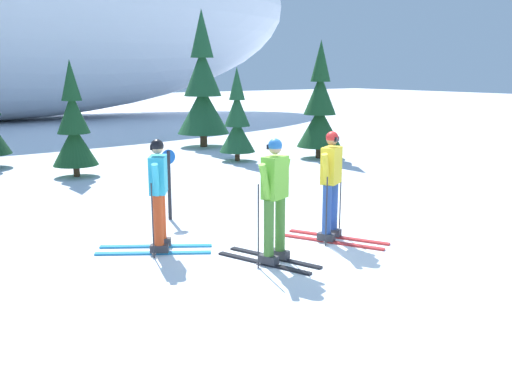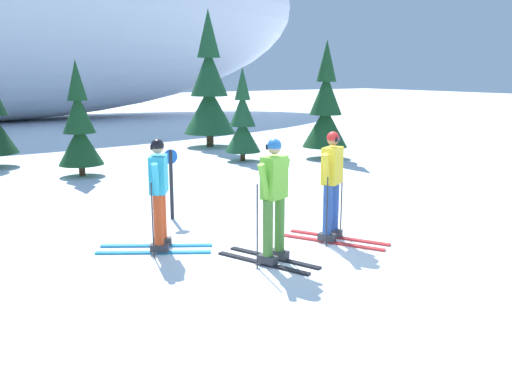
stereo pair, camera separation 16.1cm
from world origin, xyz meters
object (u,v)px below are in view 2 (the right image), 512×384
object	(u,v)px
pine_tree_center	(79,128)
pine_tree_right	(209,90)
skier_cyan_jacket	(159,193)
pine_tree_center_right	(243,122)
skier_lime_jacket	(274,199)
pine_tree_far_right	(326,110)
skier_yellow_jacket	(332,184)
trail_marker_post	(171,180)

from	to	relation	value
pine_tree_center	pine_tree_right	xyz separation A→B (m)	(5.82, 3.39, 0.79)
skier_cyan_jacket	pine_tree_center	distance (m)	7.20
skier_cyan_jacket	pine_tree_center_right	size ratio (longest dim) A/B	0.61
skier_lime_jacket	pine_tree_right	xyz separation A→B (m)	(5.55, 12.01, 1.11)
skier_cyan_jacket	pine_tree_far_right	xyz separation A→B (m)	(8.42, 5.93, 0.63)
skier_yellow_jacket	pine_tree_right	bearing A→B (deg)	70.58
pine_tree_far_right	trail_marker_post	size ratio (longest dim) A/B	2.77
pine_tree_center	pine_tree_far_right	distance (m)	7.63
skier_cyan_jacket	pine_tree_far_right	bearing A→B (deg)	35.16
trail_marker_post	skier_yellow_jacket	bearing A→B (deg)	-59.06
pine_tree_far_right	trail_marker_post	distance (m)	8.62
skier_yellow_jacket	trail_marker_post	world-z (taller)	skier_yellow_jacket
pine_tree_center	pine_tree_center_right	size ratio (longest dim) A/B	1.06
pine_tree_center	pine_tree_center_right	world-z (taller)	pine_tree_center
pine_tree_center_right	pine_tree_far_right	xyz separation A→B (m)	(2.53, -0.99, 0.35)
pine_tree_center	pine_tree_far_right	bearing A→B (deg)	-9.10
skier_cyan_jacket	pine_tree_right	size ratio (longest dim) A/B	0.36
pine_tree_center	skier_yellow_jacket	bearing A→B (deg)	-78.13
pine_tree_center_right	pine_tree_center	bearing A→B (deg)	177.47
pine_tree_right	pine_tree_far_right	size ratio (longest dim) A/B	1.33
skier_lime_jacket	pine_tree_center_right	xyz separation A→B (m)	(4.74, 8.39, 0.25)
pine_tree_right	trail_marker_post	world-z (taller)	pine_tree_right
skier_lime_jacket	pine_tree_center	xyz separation A→B (m)	(-0.27, 8.62, 0.32)
pine_tree_center	trail_marker_post	world-z (taller)	pine_tree_center
skier_cyan_jacket	pine_tree_right	world-z (taller)	pine_tree_right
pine_tree_center_right	pine_tree_far_right	size ratio (longest dim) A/B	0.78
skier_lime_jacket	trail_marker_post	xyz separation A→B (m)	(-0.18, 3.12, -0.20)
skier_yellow_jacket	pine_tree_right	xyz separation A→B (m)	(4.09, 11.61, 1.13)
skier_yellow_jacket	pine_tree_center_right	distance (m)	8.65
skier_cyan_jacket	trail_marker_post	world-z (taller)	skier_cyan_jacket
pine_tree_center_right	pine_tree_far_right	bearing A→B (deg)	-21.32
skier_lime_jacket	pine_tree_far_right	distance (m)	10.39
skier_lime_jacket	pine_tree_right	distance (m)	13.27
skier_lime_jacket	pine_tree_right	world-z (taller)	pine_tree_right
skier_cyan_jacket	pine_tree_center	size ratio (longest dim) A/B	0.57
skier_cyan_jacket	pine_tree_far_right	world-z (taller)	pine_tree_far_right
pine_tree_right	pine_tree_far_right	bearing A→B (deg)	-69.59
skier_lime_jacket	pine_tree_center	world-z (taller)	pine_tree_center
trail_marker_post	pine_tree_right	bearing A→B (deg)	57.18
skier_cyan_jacket	pine_tree_center	bearing A→B (deg)	82.95
skier_lime_jacket	trail_marker_post	world-z (taller)	skier_lime_jacket
skier_yellow_jacket	skier_cyan_jacket	bearing A→B (deg)	157.35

